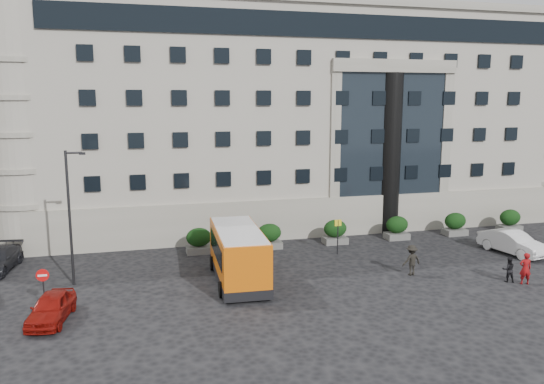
{
  "coord_description": "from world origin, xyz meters",
  "views": [
    {
      "loc": [
        -8.16,
        -29.08,
        10.77
      ],
      "look_at": [
        0.27,
        3.39,
        5.0
      ],
      "focal_mm": 35.0,
      "sensor_mm": 36.0,
      "label": 1
    }
  ],
  "objects": [
    {
      "name": "civic_building",
      "position": [
        6.0,
        22.0,
        9.0
      ],
      "size": [
        44.0,
        24.0,
        18.0
      ],
      "primitive_type": "cube",
      "color": "#A7A193",
      "rests_on": "ground"
    },
    {
      "name": "entrance_column",
      "position": [
        12.0,
        10.3,
        6.5
      ],
      "size": [
        1.8,
        1.8,
        13.0
      ],
      "primitive_type": "cylinder",
      "color": "black",
      "rests_on": "ground"
    },
    {
      "name": "no_entry_sign",
      "position": [
        -13.0,
        -1.04,
        1.65
      ],
      "size": [
        0.64,
        0.16,
        2.32
      ],
      "color": "#262628",
      "rests_on": "ground"
    },
    {
      "name": "hedge_d",
      "position": [
        11.6,
        7.8,
        0.93
      ],
      "size": [
        1.8,
        1.26,
        1.84
      ],
      "color": "#5D5D5A",
      "rests_on": "ground"
    },
    {
      "name": "parked_car_a",
      "position": [
        -12.49,
        -2.31,
        0.7
      ],
      "size": [
        2.28,
        4.32,
        1.4
      ],
      "primitive_type": "imported",
      "rotation": [
        0.0,
        0.0,
        -0.16
      ],
      "color": "maroon",
      "rests_on": "ground"
    },
    {
      "name": "hedge_b",
      "position": [
        1.2,
        7.8,
        0.93
      ],
      "size": [
        1.8,
        1.26,
        1.84
      ],
      "color": "#5D5D5A",
      "rests_on": "ground"
    },
    {
      "name": "white_taxi",
      "position": [
        17.66,
        2.05,
        0.82
      ],
      "size": [
        2.73,
        5.23,
        1.64
      ],
      "primitive_type": "imported",
      "rotation": [
        0.0,
        0.0,
        0.21
      ],
      "color": "silver",
      "rests_on": "ground"
    },
    {
      "name": "hedge_a",
      "position": [
        -4.0,
        7.8,
        0.93
      ],
      "size": [
        1.8,
        1.26,
        1.84
      ],
      "color": "#5D5D5A",
      "rests_on": "ground"
    },
    {
      "name": "red_truck",
      "position": [
        -17.2,
        16.08,
        1.35
      ],
      "size": [
        2.82,
        5.15,
        2.65
      ],
      "rotation": [
        0.0,
        0.0,
        0.13
      ],
      "color": "maroon",
      "rests_on": "ground"
    },
    {
      "name": "pedestrian_b",
      "position": [
        13.32,
        -3.03,
        0.76
      ],
      "size": [
        0.89,
        0.79,
        1.53
      ],
      "primitive_type": "imported",
      "rotation": [
        0.0,
        0.0,
        2.81
      ],
      "color": "black",
      "rests_on": "ground"
    },
    {
      "name": "bus_stop_sign",
      "position": [
        5.5,
        5.0,
        1.73
      ],
      "size": [
        0.5,
        0.08,
        2.52
      ],
      "color": "#262628",
      "rests_on": "ground"
    },
    {
      "name": "hedge_c",
      "position": [
        6.4,
        7.8,
        0.93
      ],
      "size": [
        1.8,
        1.26,
        1.84
      ],
      "color": "#5D5D5A",
      "rests_on": "ground"
    },
    {
      "name": "ground",
      "position": [
        0.0,
        0.0,
        0.0
      ],
      "size": [
        120.0,
        120.0,
        0.0
      ],
      "primitive_type": "plane",
      "color": "black",
      "rests_on": "ground"
    },
    {
      "name": "minibus",
      "position": [
        -2.41,
        1.18,
        1.77
      ],
      "size": [
        3.17,
        7.84,
        3.22
      ],
      "rotation": [
        0.0,
        0.0,
        -0.04
      ],
      "color": "#D55C0A",
      "rests_on": "ground"
    },
    {
      "name": "hedge_e",
      "position": [
        16.8,
        7.8,
        0.93
      ],
      "size": [
        1.8,
        1.26,
        1.84
      ],
      "color": "#5D5D5A",
      "rests_on": "ground"
    },
    {
      "name": "pedestrian_a",
      "position": [
        14.0,
        -3.62,
        0.96
      ],
      "size": [
        0.8,
        0.63,
        1.92
      ],
      "primitive_type": "imported",
      "rotation": [
        0.0,
        0.0,
        2.87
      ],
      "color": "maroon",
      "rests_on": "ground"
    },
    {
      "name": "parked_car_d",
      "position": [
        -17.0,
        15.09,
        0.78
      ],
      "size": [
        3.35,
        5.9,
        1.55
      ],
      "primitive_type": "imported",
      "rotation": [
        0.0,
        0.0,
        0.14
      ],
      "color": "black",
      "rests_on": "ground"
    },
    {
      "name": "hedge_f",
      "position": [
        22.0,
        7.8,
        0.93
      ],
      "size": [
        1.8,
        1.26,
        1.84
      ],
      "color": "#5D5D5A",
      "rests_on": "ground"
    },
    {
      "name": "street_lamp",
      "position": [
        -11.94,
        3.0,
        4.37
      ],
      "size": [
        1.16,
        0.18,
        8.0
      ],
      "color": "#262628",
      "rests_on": "ground"
    },
    {
      "name": "pedestrian_c",
      "position": [
        8.29,
        -0.42,
        0.97
      ],
      "size": [
        1.33,
        0.87,
        1.94
      ],
      "primitive_type": "imported",
      "rotation": [
        0.0,
        0.0,
        3.27
      ],
      "color": "black",
      "rests_on": "ground"
    }
  ]
}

